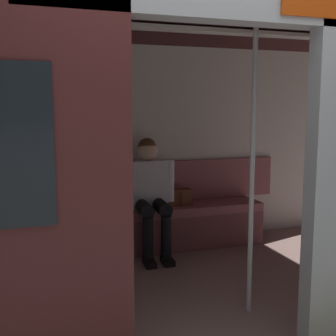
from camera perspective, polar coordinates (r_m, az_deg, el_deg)
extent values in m
cube|color=#ADAFB5|center=(2.50, 7.82, 20.47)|extent=(2.19, 0.16, 0.20)
cube|color=#BF3F0C|center=(2.71, 19.80, 19.10)|extent=(0.56, 0.02, 0.12)
cube|color=#351515|center=(3.64, -1.22, 19.15)|extent=(6.40, 2.59, 0.12)
cube|color=gray|center=(3.88, -1.12, -14.93)|extent=(6.08, 2.43, 0.01)
cube|color=silver|center=(4.76, -5.60, 2.73)|extent=(6.08, 0.10, 2.16)
cube|color=#935156|center=(4.76, -5.37, -2.01)|extent=(3.52, 0.06, 0.45)
cube|color=white|center=(3.62, -1.21, 17.75)|extent=(4.48, 0.16, 0.03)
cube|color=#935156|center=(4.60, -4.69, -5.78)|extent=(2.86, 0.44, 0.09)
cube|color=brown|center=(4.48, -4.02, -9.25)|extent=(2.86, 0.04, 0.37)
cube|color=silver|center=(4.57, -2.65, -2.09)|extent=(0.39, 0.24, 0.50)
sphere|color=beige|center=(4.52, -2.68, 2.21)|extent=(0.21, 0.21, 0.21)
sphere|color=brown|center=(4.52, -2.71, 2.69)|extent=(0.19, 0.19, 0.19)
cylinder|color=silver|center=(4.59, 0.29, -1.65)|extent=(0.08, 0.08, 0.44)
cylinder|color=silver|center=(4.49, -5.50, -1.91)|extent=(0.08, 0.08, 0.44)
cylinder|color=black|center=(4.44, -0.92, -5.02)|extent=(0.16, 0.41, 0.14)
cylinder|color=black|center=(4.40, -3.20, -5.15)|extent=(0.16, 0.41, 0.14)
cylinder|color=black|center=(4.32, -0.24, -8.99)|extent=(0.10, 0.10, 0.42)
cylinder|color=black|center=(4.28, -2.60, -9.17)|extent=(0.10, 0.10, 0.42)
cube|color=black|center=(4.34, -0.06, -11.98)|extent=(0.11, 0.23, 0.06)
cube|color=black|center=(4.30, -2.43, -12.19)|extent=(0.11, 0.23, 0.06)
cube|color=brown|center=(4.73, 1.35, -3.77)|extent=(0.26, 0.14, 0.17)
cube|color=#472718|center=(4.66, 1.68, -4.06)|extent=(0.02, 0.01, 0.14)
cube|color=silver|center=(4.59, -7.05, -5.11)|extent=(0.23, 0.26, 0.03)
cylinder|color=silver|center=(2.73, -6.02, -1.46)|extent=(0.04, 0.04, 2.14)
cylinder|color=silver|center=(3.19, 10.88, -0.18)|extent=(0.04, 0.04, 2.14)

